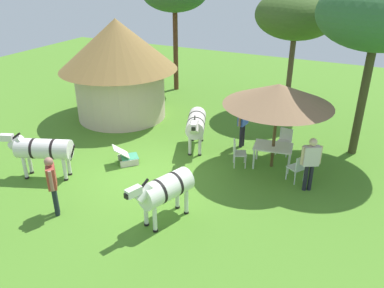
{
  "coord_description": "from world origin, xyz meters",
  "views": [
    {
      "loc": [
        5.96,
        -8.94,
        6.2
      ],
      "look_at": [
        1.18,
        0.81,
        1.0
      ],
      "focal_mm": 36.26,
      "sensor_mm": 36.0,
      "label": 1
    }
  ],
  "objects_px": {
    "standing_watcher": "(52,181)",
    "patio_dining_table": "(273,149)",
    "patio_chair_west_end": "(237,151)",
    "guest_beside_umbrella": "(311,160)",
    "thatched_hut": "(119,63)",
    "patio_chair_near_lawn": "(298,167)",
    "striped_lounge_chair": "(126,156)",
    "zebra_by_umbrella": "(164,189)",
    "shade_umbrella": "(278,95)",
    "zebra_toward_hut": "(42,149)",
    "acacia_tree_behind_hut": "(379,14)",
    "patio_chair_east_end": "(285,139)",
    "zebra_nearest_camera": "(196,124)",
    "acacia_tree_far_lawn": "(296,15)",
    "guest_behind_table": "(243,120)"
  },
  "relations": [
    {
      "from": "guest_beside_umbrella",
      "to": "zebra_toward_hut",
      "type": "height_order",
      "value": "guest_beside_umbrella"
    },
    {
      "from": "standing_watcher",
      "to": "acacia_tree_far_lawn",
      "type": "height_order",
      "value": "acacia_tree_far_lawn"
    },
    {
      "from": "patio_chair_east_end",
      "to": "patio_chair_near_lawn",
      "type": "bearing_deg",
      "value": 121.5
    },
    {
      "from": "zebra_toward_hut",
      "to": "guest_behind_table",
      "type": "bearing_deg",
      "value": -66.62
    },
    {
      "from": "guest_beside_umbrella",
      "to": "striped_lounge_chair",
      "type": "distance_m",
      "value": 5.89
    },
    {
      "from": "patio_chair_east_end",
      "to": "zebra_nearest_camera",
      "type": "bearing_deg",
      "value": 25.08
    },
    {
      "from": "patio_chair_near_lawn",
      "to": "standing_watcher",
      "type": "bearing_deg",
      "value": 162.48
    },
    {
      "from": "patio_chair_near_lawn",
      "to": "guest_behind_table",
      "type": "relative_size",
      "value": 0.53
    },
    {
      "from": "guest_beside_umbrella",
      "to": "striped_lounge_chair",
      "type": "xyz_separation_m",
      "value": [
        -5.76,
        -0.97,
        -0.75
      ]
    },
    {
      "from": "zebra_by_umbrella",
      "to": "acacia_tree_behind_hut",
      "type": "distance_m",
      "value": 8.37
    },
    {
      "from": "patio_chair_west_end",
      "to": "zebra_by_umbrella",
      "type": "height_order",
      "value": "zebra_by_umbrella"
    },
    {
      "from": "thatched_hut",
      "to": "striped_lounge_chair",
      "type": "xyz_separation_m",
      "value": [
        2.63,
        -3.5,
        -2.07
      ]
    },
    {
      "from": "patio_chair_west_end",
      "to": "guest_beside_umbrella",
      "type": "relative_size",
      "value": 0.54
    },
    {
      "from": "thatched_hut",
      "to": "standing_watcher",
      "type": "bearing_deg",
      "value": -68.69
    },
    {
      "from": "patio_dining_table",
      "to": "zebra_nearest_camera",
      "type": "xyz_separation_m",
      "value": [
        -2.82,
        0.11,
        0.32
      ]
    },
    {
      "from": "thatched_hut",
      "to": "patio_chair_near_lawn",
      "type": "bearing_deg",
      "value": -15.24
    },
    {
      "from": "zebra_toward_hut",
      "to": "acacia_tree_far_lawn",
      "type": "distance_m",
      "value": 11.11
    },
    {
      "from": "guest_beside_umbrella",
      "to": "zebra_by_umbrella",
      "type": "distance_m",
      "value": 4.36
    },
    {
      "from": "striped_lounge_chair",
      "to": "zebra_by_umbrella",
      "type": "distance_m",
      "value": 3.54
    },
    {
      "from": "patio_dining_table",
      "to": "zebra_by_umbrella",
      "type": "bearing_deg",
      "value": -112.58
    },
    {
      "from": "patio_dining_table",
      "to": "guest_beside_umbrella",
      "type": "xyz_separation_m",
      "value": [
        1.33,
        -0.96,
        0.36
      ]
    },
    {
      "from": "patio_chair_near_lawn",
      "to": "acacia_tree_far_lawn",
      "type": "xyz_separation_m",
      "value": [
        -1.82,
        6.08,
        3.6
      ]
    },
    {
      "from": "zebra_by_umbrella",
      "to": "acacia_tree_far_lawn",
      "type": "bearing_deg",
      "value": -76.06
    },
    {
      "from": "patio_dining_table",
      "to": "acacia_tree_behind_hut",
      "type": "distance_m",
      "value": 5.15
    },
    {
      "from": "patio_chair_west_end",
      "to": "guest_beside_umbrella",
      "type": "bearing_deg",
      "value": 54.31
    },
    {
      "from": "patio_dining_table",
      "to": "standing_watcher",
      "type": "distance_m",
      "value": 6.79
    },
    {
      "from": "thatched_hut",
      "to": "patio_chair_west_end",
      "type": "distance_m",
      "value": 6.59
    },
    {
      "from": "patio_chair_west_end",
      "to": "patio_chair_east_end",
      "type": "distance_m",
      "value": 1.98
    },
    {
      "from": "guest_behind_table",
      "to": "standing_watcher",
      "type": "relative_size",
      "value": 1.0
    },
    {
      "from": "shade_umbrella",
      "to": "zebra_toward_hut",
      "type": "distance_m",
      "value": 7.39
    },
    {
      "from": "shade_umbrella",
      "to": "zebra_nearest_camera",
      "type": "distance_m",
      "value": 3.2
    },
    {
      "from": "thatched_hut",
      "to": "zebra_nearest_camera",
      "type": "distance_m",
      "value": 4.68
    },
    {
      "from": "acacia_tree_behind_hut",
      "to": "shade_umbrella",
      "type": "bearing_deg",
      "value": -135.67
    },
    {
      "from": "striped_lounge_chair",
      "to": "zebra_by_umbrella",
      "type": "bearing_deg",
      "value": 6.82
    },
    {
      "from": "patio_chair_west_end",
      "to": "acacia_tree_far_lawn",
      "type": "relative_size",
      "value": 0.17
    },
    {
      "from": "patio_chair_west_end",
      "to": "acacia_tree_behind_hut",
      "type": "height_order",
      "value": "acacia_tree_behind_hut"
    },
    {
      "from": "guest_behind_table",
      "to": "standing_watcher",
      "type": "height_order",
      "value": "guest_behind_table"
    },
    {
      "from": "guest_behind_table",
      "to": "striped_lounge_chair",
      "type": "relative_size",
      "value": 1.83
    },
    {
      "from": "zebra_nearest_camera",
      "to": "patio_chair_near_lawn",
      "type": "bearing_deg",
      "value": 147.64
    },
    {
      "from": "thatched_hut",
      "to": "zebra_toward_hut",
      "type": "bearing_deg",
      "value": -80.63
    },
    {
      "from": "guest_beside_umbrella",
      "to": "zebra_by_umbrella",
      "type": "xyz_separation_m",
      "value": [
        -3.03,
        -3.13,
        -0.07
      ]
    },
    {
      "from": "guest_beside_umbrella",
      "to": "zebra_by_umbrella",
      "type": "height_order",
      "value": "guest_beside_umbrella"
    },
    {
      "from": "zebra_by_umbrella",
      "to": "acacia_tree_behind_hut",
      "type": "bearing_deg",
      "value": -103.24
    },
    {
      "from": "standing_watcher",
      "to": "patio_dining_table",
      "type": "bearing_deg",
      "value": 95.16
    },
    {
      "from": "patio_dining_table",
      "to": "zebra_toward_hut",
      "type": "xyz_separation_m",
      "value": [
        -6.17,
        -3.77,
        0.31
      ]
    },
    {
      "from": "thatched_hut",
      "to": "guest_behind_table",
      "type": "xyz_separation_m",
      "value": [
        5.66,
        -0.56,
        -1.3
      ]
    },
    {
      "from": "shade_umbrella",
      "to": "zebra_toward_hut",
      "type": "bearing_deg",
      "value": -148.6
    },
    {
      "from": "zebra_nearest_camera",
      "to": "acacia_tree_far_lawn",
      "type": "bearing_deg",
      "value": -131.67
    },
    {
      "from": "guest_beside_umbrella",
      "to": "acacia_tree_behind_hut",
      "type": "height_order",
      "value": "acacia_tree_behind_hut"
    },
    {
      "from": "patio_dining_table",
      "to": "patio_chair_east_end",
      "type": "bearing_deg",
      "value": 84.31
    }
  ]
}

